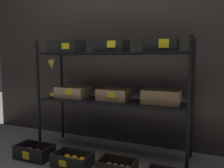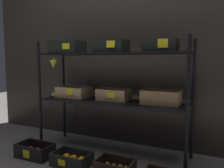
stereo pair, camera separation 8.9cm
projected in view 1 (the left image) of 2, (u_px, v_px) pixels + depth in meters
ground_plane at (112, 153)px, 2.44m from camera, size 10.00×10.00×0.00m
storefront_wall at (126, 51)px, 2.70m from camera, size 3.96×0.12×2.19m
display_rack at (111, 78)px, 2.36m from camera, size 1.68×0.46×1.20m
crate_ground_apple_red at (35, 153)px, 2.31m from camera, size 0.37×0.22×0.14m
crate_ground_orange at (73, 161)px, 2.14m from camera, size 0.36×0.23×0.12m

